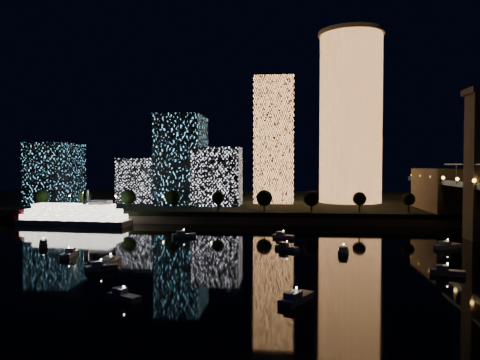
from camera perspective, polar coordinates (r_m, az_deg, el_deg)
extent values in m
plane|color=black|center=(114.34, 5.79, -10.75)|extent=(520.00, 520.00, 0.00)
cube|color=black|center=(272.47, 5.84, -2.79)|extent=(420.00, 160.00, 5.00)
cube|color=#6B5E4C|center=(194.97, 5.83, -4.99)|extent=(420.00, 6.00, 3.00)
cylinder|color=#F4944E|center=(253.06, 13.33, 7.20)|extent=(32.00, 32.00, 86.74)
cylinder|color=#6B5E4C|center=(260.89, 13.41, 16.95)|extent=(34.00, 34.00, 2.00)
cube|color=#F4944E|center=(245.32, 4.18, 4.83)|extent=(20.32, 20.32, 64.66)
cube|color=white|center=(229.03, -2.78, 0.47)|extent=(22.93, 19.40, 28.22)
cube|color=#5AC1F5|center=(239.57, -7.12, 2.48)|extent=(22.27, 28.96, 44.55)
cube|color=white|center=(251.27, -11.71, -0.02)|extent=(23.07, 20.98, 23.07)
cube|color=#5AC1F5|center=(252.43, -21.62, 0.73)|extent=(21.76, 23.93, 30.46)
cube|color=#6B5E4C|center=(221.69, 22.90, -1.70)|extent=(12.00, 40.00, 23.00)
cube|color=navy|center=(181.73, 25.13, 0.64)|extent=(0.50, 0.50, 7.00)
sphere|color=#FFA838|center=(167.51, 26.65, -0.06)|extent=(1.20, 1.20, 1.20)
sphere|color=#FFA838|center=(210.17, 22.30, 0.38)|extent=(1.20, 1.20, 1.20)
cube|color=silver|center=(203.58, -19.58, -4.90)|extent=(47.41, 14.15, 2.34)
cube|color=white|center=(203.33, -19.59, -4.27)|extent=(43.45, 12.89, 2.14)
cube|color=white|center=(203.11, -19.60, -3.67)|extent=(39.50, 11.63, 2.14)
cube|color=white|center=(202.92, -19.60, -3.07)|extent=(33.60, 10.22, 2.14)
cube|color=silver|center=(197.24, -16.66, -2.64)|extent=(8.20, 6.40, 1.75)
cylinder|color=black|center=(198.07, -18.43, -2.02)|extent=(1.36, 1.36, 5.84)
cylinder|color=black|center=(201.49, -17.90, -1.94)|extent=(1.36, 1.36, 5.84)
cylinder|color=maroon|center=(215.88, -25.00, -4.11)|extent=(7.45, 9.25, 6.82)
cube|color=silver|center=(91.16, -13.97, -13.72)|extent=(7.18, 5.34, 1.20)
cube|color=silver|center=(91.64, -14.42, -12.93)|extent=(3.01, 2.77, 1.00)
sphere|color=white|center=(90.64, -13.98, -12.50)|extent=(0.36, 0.36, 0.36)
cube|color=silver|center=(88.37, 6.90, -14.18)|extent=(6.80, 9.13, 1.20)
cube|color=silver|center=(86.94, 6.47, -13.70)|extent=(3.53, 3.83, 1.00)
sphere|color=white|center=(87.84, 6.90, -12.93)|extent=(0.36, 0.36, 0.36)
cube|color=silver|center=(117.49, 23.97, -10.26)|extent=(7.86, 4.39, 1.20)
cube|color=silver|center=(117.23, 23.42, -9.73)|extent=(3.06, 2.60, 1.00)
sphere|color=white|center=(117.09, 23.99, -9.31)|extent=(0.36, 0.36, 0.36)
cube|color=silver|center=(155.90, -22.85, -7.24)|extent=(5.74, 7.80, 1.20)
cube|color=silver|center=(154.61, -22.86, -6.90)|extent=(2.99, 3.26, 1.00)
sphere|color=white|center=(155.60, -22.86, -6.51)|extent=(0.36, 0.36, 0.36)
cube|color=silver|center=(138.44, 5.74, -8.25)|extent=(7.13, 5.97, 1.20)
cube|color=silver|center=(138.86, 5.38, -7.75)|extent=(3.10, 2.95, 1.00)
sphere|color=white|center=(138.10, 5.74, -7.43)|extent=(0.36, 0.36, 0.36)
cube|color=silver|center=(153.72, 23.99, -7.38)|extent=(9.07, 7.25, 1.20)
cube|color=silver|center=(152.52, 23.67, -7.03)|extent=(3.89, 3.65, 1.00)
sphere|color=white|center=(153.41, 24.00, -6.65)|extent=(0.36, 0.36, 0.36)
cube|color=silver|center=(159.60, 5.31, -6.88)|extent=(7.54, 5.28, 1.20)
cube|color=silver|center=(159.92, 4.96, -6.46)|extent=(3.11, 2.81, 1.00)
sphere|color=white|center=(159.31, 5.31, -6.17)|extent=(0.36, 0.36, 0.36)
cube|color=silver|center=(123.10, -15.50, -9.60)|extent=(2.77, 8.29, 1.20)
cube|color=silver|center=(121.76, -15.73, -9.21)|extent=(2.19, 2.92, 1.00)
sphere|color=white|center=(122.72, -15.51, -8.69)|extent=(0.36, 0.36, 0.36)
cube|color=silver|center=(136.02, 12.52, -8.47)|extent=(4.05, 8.68, 1.20)
cube|color=silver|center=(134.59, 12.49, -8.11)|extent=(2.64, 3.25, 1.00)
sphere|color=white|center=(135.67, 12.53, -7.64)|extent=(0.36, 0.36, 0.36)
cube|color=silver|center=(117.24, -16.58, -10.20)|extent=(7.28, 5.91, 1.20)
cube|color=silver|center=(116.82, -17.11, -9.70)|extent=(3.14, 2.96, 1.00)
sphere|color=white|center=(116.84, -16.59, -9.24)|extent=(0.36, 0.36, 0.36)
cube|color=silver|center=(162.78, -6.85, -6.71)|extent=(8.47, 5.57, 1.20)
cube|color=silver|center=(162.41, -7.27, -6.34)|extent=(3.44, 3.05, 1.00)
sphere|color=white|center=(162.49, -6.85, -6.01)|extent=(0.36, 0.36, 0.36)
cube|color=silver|center=(136.41, -20.13, -8.51)|extent=(3.89, 8.45, 1.20)
cube|color=silver|center=(137.36, -19.99, -7.97)|extent=(2.55, 3.15, 1.00)
sphere|color=white|center=(136.06, -20.14, -7.69)|extent=(0.36, 0.36, 0.36)
cylinder|color=black|center=(228.60, -22.96, -2.73)|extent=(0.70, 0.70, 4.00)
sphere|color=black|center=(228.35, -22.97, -1.85)|extent=(6.59, 6.59, 6.59)
cylinder|color=black|center=(219.67, -18.38, -2.86)|extent=(0.70, 0.70, 4.00)
sphere|color=black|center=(219.41, -18.39, -1.95)|extent=(5.87, 5.87, 5.87)
cylinder|color=black|center=(212.26, -13.45, -2.98)|extent=(0.70, 0.70, 4.00)
sphere|color=black|center=(211.99, -13.45, -2.03)|extent=(6.74, 6.74, 6.74)
cylinder|color=black|center=(206.52, -8.20, -3.08)|extent=(0.70, 0.70, 4.00)
sphere|color=black|center=(206.24, -8.20, -2.11)|extent=(6.65, 6.65, 6.65)
cylinder|color=black|center=(202.60, -2.69, -3.16)|extent=(0.70, 0.70, 4.00)
sphere|color=black|center=(202.32, -2.69, -2.17)|extent=(5.54, 5.54, 5.54)
cylinder|color=black|center=(200.61, 2.97, -3.21)|extent=(0.70, 0.70, 4.00)
sphere|color=black|center=(200.32, 2.98, -2.21)|extent=(6.94, 6.94, 6.94)
cylinder|color=black|center=(200.60, 8.70, -3.23)|extent=(0.70, 0.70, 4.00)
sphere|color=black|center=(200.31, 8.70, -2.23)|extent=(6.66, 6.66, 6.66)
cylinder|color=black|center=(202.58, 14.37, -3.22)|extent=(0.70, 0.70, 4.00)
sphere|color=black|center=(202.29, 14.37, -2.23)|extent=(5.63, 5.63, 5.63)
cylinder|color=black|center=(206.48, 19.87, -3.18)|extent=(0.70, 0.70, 4.00)
sphere|color=black|center=(206.20, 19.88, -2.21)|extent=(5.19, 5.19, 5.19)
cylinder|color=black|center=(229.28, -20.05, -2.55)|extent=(0.24, 0.24, 5.00)
sphere|color=#FFCC7F|center=(229.08, -20.06, -1.85)|extent=(0.70, 0.70, 0.70)
cylinder|color=black|center=(220.57, -14.90, -2.67)|extent=(0.24, 0.24, 5.00)
sphere|color=#FFCC7F|center=(220.36, -14.90, -1.95)|extent=(0.70, 0.70, 0.70)
cylinder|color=black|center=(213.77, -9.37, -2.78)|extent=(0.24, 0.24, 5.00)
sphere|color=#FFCC7F|center=(213.56, -9.37, -2.03)|extent=(0.70, 0.70, 0.70)
cylinder|color=black|center=(209.08, -3.53, -2.86)|extent=(0.24, 0.24, 5.00)
sphere|color=#FFCC7F|center=(208.86, -3.53, -2.10)|extent=(0.70, 0.70, 0.70)
cylinder|color=black|center=(206.64, 2.50, -2.92)|extent=(0.24, 0.24, 5.00)
sphere|color=#FFCC7F|center=(206.42, 2.51, -2.14)|extent=(0.70, 0.70, 0.70)
cylinder|color=black|center=(206.53, 8.62, -2.94)|extent=(0.24, 0.24, 5.00)
sphere|color=#FFCC7F|center=(206.30, 8.62, -2.17)|extent=(0.70, 0.70, 0.70)
cylinder|color=black|center=(208.74, 14.67, -2.93)|extent=(0.24, 0.24, 5.00)
sphere|color=#FFCC7F|center=(208.52, 14.67, -2.16)|extent=(0.70, 0.70, 0.70)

